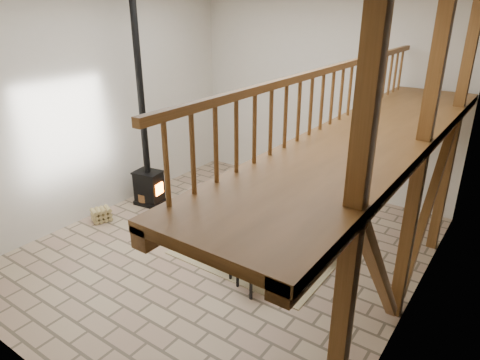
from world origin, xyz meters
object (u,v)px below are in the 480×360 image
Objects in this scene: dining_table at (262,232)px; wood_stove at (147,161)px; log_basket at (147,197)px; log_stack at (101,215)px.

dining_table is 0.62× the size of wood_stove.
dining_table is at bearing -12.86° from wood_stove.
dining_table is at bearing -2.87° from log_basket.
log_stack is (-3.65, -1.09, -0.25)m from dining_table.
log_stack is at bearing -96.53° from log_basket.
log_basket is at bearing 83.47° from log_stack.
log_basket is at bearing -167.39° from wood_stove.
wood_stove reaches higher than log_stack.
wood_stove reaches higher than log_basket.
dining_table reaches higher than log_stack.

